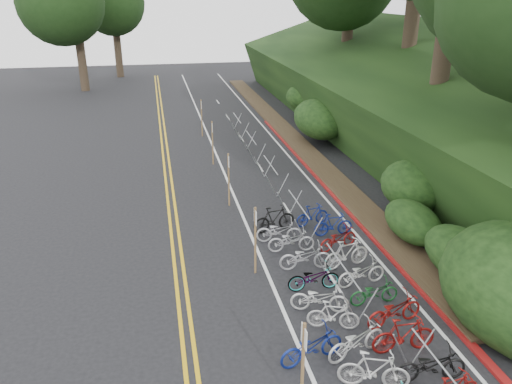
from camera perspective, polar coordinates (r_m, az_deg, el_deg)
ground at (r=13.64m, az=1.75°, el=-20.18°), size 120.00×120.00×0.00m
road_markings at (r=22.13m, az=-2.63°, el=-2.45°), size 7.47×80.00×0.01m
red_curb at (r=24.99m, az=8.21°, el=0.41°), size 0.25×28.00×0.10m
embankment at (r=33.35m, az=16.38°, el=9.74°), size 14.30×48.14×9.11m
bike_rack_front at (r=12.89m, az=20.66°, el=-19.62°), size 1.16×3.09×1.22m
bike_racks_rest at (r=24.87m, az=1.66°, el=2.51°), size 1.14×23.00×1.17m
signpost_near at (r=11.80m, az=5.38°, el=-18.93°), size 0.08×0.40×2.53m
signposts_rest at (r=25.22m, az=-4.17°, el=4.11°), size 0.08×18.40×2.50m
bike_front at (r=13.79m, az=6.37°, el=-17.09°), size 1.08×1.97×0.98m
bike_valet at (r=16.00m, az=10.45°, el=-11.23°), size 3.23×12.83×1.10m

